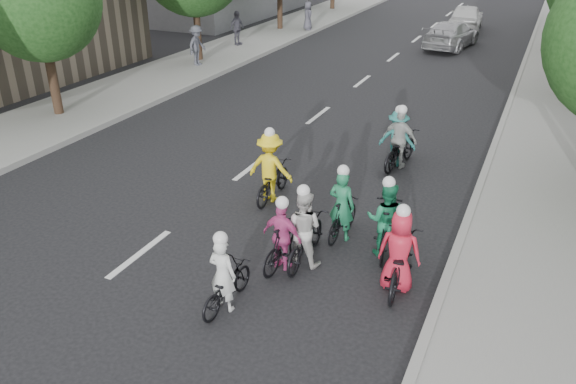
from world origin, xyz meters
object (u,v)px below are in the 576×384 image
Objects in this scene: cyclist_4 at (399,258)px; cyclist_8 at (400,146)px; cyclist_1 at (386,224)px; cyclist_6 at (304,235)px; follow_car_lead at (451,35)px; cyclist_3 at (284,241)px; spectator_1 at (237,28)px; spectator_2 at (308,16)px; cyclist_5 at (342,212)px; cyclist_2 at (271,173)px; cyclist_7 at (397,142)px; follow_car_trail at (466,17)px; spectator_0 at (197,45)px; cyclist_0 at (225,282)px.

cyclist_4 is 5.80m from cyclist_8.
cyclist_1 is 1.04× the size of cyclist_6.
cyclist_4 is 0.99× the size of cyclist_8.
cyclist_4 reaches higher than follow_car_lead.
cyclist_3 is 0.93× the size of spectator_1.
cyclist_1 is at bearing -174.84° from spectator_2.
cyclist_8 is at bearing -87.67° from cyclist_5.
cyclist_6 is (-1.40, -1.02, -0.05)m from cyclist_1.
cyclist_2 is 1.08× the size of cyclist_7.
cyclist_7 is at bearing 102.77° from follow_car_lead.
cyclist_5 is at bearing 89.35° from cyclist_7.
cyclist_1 reaches higher than follow_car_trail.
cyclist_1 is 0.97× the size of cyclist_8.
cyclist_8 is 0.42× the size of follow_car_lead.
cyclist_6 is at bearing 94.48° from cyclist_8.
cyclist_2 reaches higher than cyclist_3.
spectator_1 is (-11.83, 11.82, 0.34)m from cyclist_7.
cyclist_4 is 1.09× the size of spectator_0.
spectator_1 is at bearing -35.39° from cyclist_8.
cyclist_8 is at bearing 89.94° from follow_car_trail.
cyclist_5 is at bearing -106.03° from cyclist_0.
cyclist_3 is at bearing 99.65° from follow_car_lead.
cyclist_7 is 0.37× the size of follow_car_lead.
cyclist_7 is (2.25, 3.44, -0.02)m from cyclist_2.
cyclist_7 is 16.73m from spectator_1.
cyclist_8 is at bearing 103.07° from follow_car_lead.
cyclist_0 is at bearing 44.64° from cyclist_1.
spectator_1 is (-0.58, 4.70, -0.02)m from spectator_0.
spectator_2 is at bearing -67.82° from cyclist_0.
cyclist_7 is (-1.56, 5.73, 0.06)m from cyclist_4.
follow_car_lead is at bearing -53.33° from spectator_1.
spectator_1 is (-10.35, -4.71, 0.33)m from follow_car_lead.
cyclist_4 reaches higher than cyclist_0.
cyclist_3 is 16.87m from spectator_0.
cyclist_5 is 0.99× the size of cyclist_7.
cyclist_2 is 1.02× the size of cyclist_6.
follow_car_trail is at bearing -86.06° from cyclist_7.
cyclist_8 is (-0.90, 4.54, -0.05)m from cyclist_1.
cyclist_1 reaches higher than cyclist_3.
cyclist_5 is at bearing -22.27° from cyclist_1.
cyclist_3 reaches higher than follow_car_trail.
follow_car_lead is (-2.48, 21.19, 0.02)m from cyclist_1.
cyclist_4 reaches higher than cyclist_7.
cyclist_8 is (0.10, -0.12, -0.05)m from cyclist_7.
cyclist_4 is (2.66, 1.89, 0.11)m from cyclist_0.
cyclist_8 reaches higher than cyclist_3.
spectator_2 reaches higher than cyclist_7.
cyclist_8 is at bearing -91.22° from cyclist_3.
cyclist_2 is 2.91m from cyclist_6.
cyclist_2 is 1.17× the size of cyclist_3.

